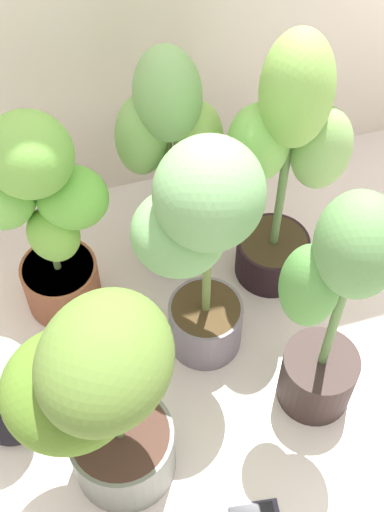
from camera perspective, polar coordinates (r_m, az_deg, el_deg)
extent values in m
plane|color=silver|center=(2.05, 1.63, -10.74)|extent=(8.00, 8.00, 0.00)
cylinder|color=slate|center=(2.24, -1.61, 1.67)|extent=(0.20, 0.20, 0.17)
cylinder|color=#3B2B23|center=(2.18, -1.66, 2.96)|extent=(0.18, 0.18, 0.02)
cylinder|color=olive|center=(1.97, -1.85, 8.31)|extent=(0.02, 0.02, 0.56)
ellipsoid|color=#76A75F|center=(1.83, -2.03, 13.02)|extent=(0.25, 0.25, 0.29)
ellipsoid|color=#78A958|center=(1.93, -4.10, 9.81)|extent=(0.21, 0.20, 0.27)
ellipsoid|color=#86AD53|center=(1.94, 0.54, 9.31)|extent=(0.20, 0.19, 0.27)
ellipsoid|color=#79AA5F|center=(1.96, -0.96, 5.74)|extent=(0.14, 0.14, 0.19)
cylinder|color=#322521|center=(1.99, 10.20, -9.71)|extent=(0.21, 0.21, 0.20)
cylinder|color=#3E371F|center=(1.91, 10.59, -8.46)|extent=(0.19, 0.19, 0.02)
cylinder|color=#577B42|center=(1.66, 12.05, -3.66)|extent=(0.02, 0.02, 0.56)
ellipsoid|color=#59894C|center=(1.49, 13.43, 0.89)|extent=(0.24, 0.26, 0.25)
ellipsoid|color=#508B3F|center=(1.59, 9.55, -2.44)|extent=(0.14, 0.16, 0.25)
cylinder|color=black|center=(2.22, 6.53, 0.04)|extent=(0.23, 0.23, 0.15)
cylinder|color=#3C301B|center=(2.17, 6.69, 1.12)|extent=(0.21, 0.21, 0.02)
cylinder|color=#597E43|center=(1.91, 7.65, 7.43)|extent=(0.02, 0.02, 0.67)
ellipsoid|color=#82B550|center=(1.74, 8.56, 13.27)|extent=(0.24, 0.26, 0.33)
ellipsoid|color=#7AB953|center=(1.85, 5.44, 9.18)|extent=(0.22, 0.22, 0.23)
ellipsoid|color=#80AE5D|center=(1.90, 10.54, 8.62)|extent=(0.19, 0.18, 0.26)
cylinder|color=#9B573A|center=(2.17, -10.58, -2.22)|extent=(0.23, 0.23, 0.17)
cylinder|color=#492A1C|center=(2.11, -10.89, -1.00)|extent=(0.21, 0.21, 0.02)
cylinder|color=#5F7C41|center=(1.90, -12.12, 3.80)|extent=(0.02, 0.02, 0.53)
ellipsoid|color=#73B148|center=(1.76, -13.23, 8.05)|extent=(0.30, 0.29, 0.23)
ellipsoid|color=#76BD50|center=(1.87, -15.17, 4.81)|extent=(0.18, 0.20, 0.18)
ellipsoid|color=#6BB843|center=(1.85, -9.77, 4.75)|extent=(0.26, 0.26, 0.16)
ellipsoid|color=#7AB946|center=(1.91, -11.26, 1.79)|extent=(0.19, 0.20, 0.16)
cylinder|color=gray|center=(1.87, -5.64, -15.47)|extent=(0.27, 0.27, 0.20)
cylinder|color=#472E25|center=(1.79, -5.88, -14.38)|extent=(0.25, 0.25, 0.02)
cylinder|color=#63804B|center=(1.59, -6.55, -11.28)|extent=(0.02, 0.02, 0.43)
ellipsoid|color=#53712D|center=(1.44, -7.15, -8.45)|extent=(0.42, 0.43, 0.22)
ellipsoid|color=#507625|center=(1.55, -10.04, -10.61)|extent=(0.36, 0.36, 0.20)
cylinder|color=slate|center=(2.05, 1.10, -5.59)|extent=(0.21, 0.21, 0.18)
cylinder|color=#46341E|center=(1.98, 1.14, -4.36)|extent=(0.20, 0.20, 0.02)
cylinder|color=olive|center=(1.75, 1.28, 0.57)|extent=(0.02, 0.02, 0.54)
ellipsoid|color=#70A366|center=(1.59, 1.41, 5.11)|extent=(0.37, 0.37, 0.28)
ellipsoid|color=#72A966|center=(1.70, -1.10, 1.91)|extent=(0.29, 0.29, 0.21)
cylinder|color=#24202A|center=(2.06, -14.34, -12.41)|extent=(0.18, 0.18, 0.03)
cylinder|color=#9AA9AB|center=(2.00, -14.78, -11.50)|extent=(0.02, 0.02, 0.13)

